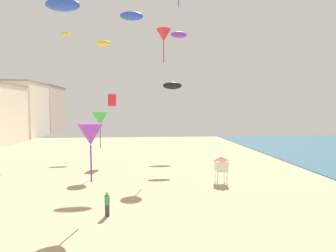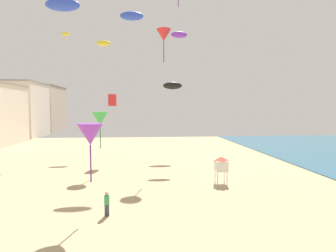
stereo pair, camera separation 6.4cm
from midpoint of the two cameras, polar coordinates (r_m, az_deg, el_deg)
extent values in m
cube|color=silver|center=(77.89, -31.45, 2.96)|extent=(16.07, 12.20, 13.67)
cube|color=gray|center=(78.18, -31.62, 8.09)|extent=(16.39, 12.44, 0.30)
cube|color=#C6B29E|center=(92.83, -26.92, 3.26)|extent=(14.69, 14.87, 14.11)
cube|color=slate|center=(93.11, -27.05, 7.70)|extent=(14.98, 15.17, 0.30)
cube|color=#383D4C|center=(18.51, -13.09, -17.45)|extent=(0.28, 0.18, 0.80)
cylinder|color=#389951|center=(18.28, -13.13, -15.40)|extent=(0.34, 0.34, 0.60)
sphere|color=tan|center=(18.14, -13.15, -14.15)|extent=(0.24, 0.24, 0.24)
cylinder|color=white|center=(25.24, 10.86, -11.19)|extent=(0.10, 0.10, 1.20)
cylinder|color=white|center=(25.50, 12.84, -11.07)|extent=(0.10, 0.10, 1.20)
cylinder|color=white|center=(26.08, 10.32, -10.70)|extent=(0.10, 0.10, 1.20)
cylinder|color=white|center=(26.33, 12.24, -10.59)|extent=(0.10, 0.10, 1.20)
cube|color=white|center=(25.53, 11.60, -8.49)|extent=(1.10, 1.10, 1.00)
pyramid|color=#D14C3D|center=(25.40, 11.62, -7.00)|extent=(1.10, 1.10, 0.35)
ellipsoid|color=yellow|center=(45.26, -21.38, 18.21)|extent=(1.40, 0.39, 0.55)
cone|color=purple|center=(17.37, -16.54, -1.75)|extent=(1.67, 1.67, 1.37)
cylinder|color=#63278B|center=(17.64, -16.42, -7.89)|extent=(0.09, 0.09, 2.43)
ellipsoid|color=black|center=(32.82, 1.04, 8.80)|extent=(2.36, 0.65, 0.92)
ellipsoid|color=blue|center=(24.85, -21.96, 23.35)|extent=(2.75, 0.76, 1.07)
cone|color=green|center=(28.89, -14.56, 1.57)|extent=(1.73, 1.73, 1.42)
cylinder|color=#277C35|center=(29.03, -14.50, -2.31)|extent=(0.09, 0.09, 2.52)
ellipsoid|color=yellow|center=(47.02, -13.86, 17.17)|extent=(2.36, 0.65, 0.92)
ellipsoid|color=blue|center=(32.71, -7.88, 22.70)|extent=(2.66, 0.74, 1.04)
cone|color=red|center=(32.95, -0.88, 19.20)|extent=(1.72, 1.72, 1.41)
cylinder|color=maroon|center=(32.48, -0.87, 15.87)|extent=(0.09, 0.09, 2.50)
cube|color=red|center=(35.70, -12.00, 5.55)|extent=(0.99, 0.99, 1.55)
ellipsoid|color=purple|center=(48.04, 2.46, 19.30)|extent=(2.84, 0.79, 1.11)
camera|label=1|loc=(0.03, -89.93, 0.00)|focal=27.91mm
camera|label=2|loc=(0.03, 90.07, 0.00)|focal=27.91mm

